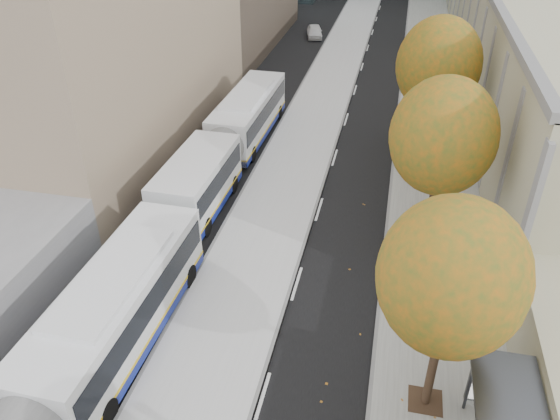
# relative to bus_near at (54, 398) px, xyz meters

# --- Properties ---
(bus_platform) EXTENTS (4.25, 150.00, 0.15)m
(bus_platform) POSITION_rel_bus_near_xyz_m (3.43, 25.54, -1.54)
(bus_platform) COLOR #BBBBBB
(bus_platform) RESTS_ON ground
(sidewalk) EXTENTS (4.75, 150.00, 0.08)m
(sidewalk) POSITION_rel_bus_near_xyz_m (11.43, 25.54, -1.57)
(sidewalk) COLOR gray
(sidewalk) RESTS_ON ground
(tree_c) EXTENTS (4.20, 4.20, 7.28)m
(tree_c) POSITION_rel_bus_near_xyz_m (10.90, 3.54, 3.64)
(tree_c) COLOR #2F2215
(tree_c) RESTS_ON sidewalk
(tree_d) EXTENTS (4.40, 4.40, 7.60)m
(tree_d) POSITION_rel_bus_near_xyz_m (10.90, 12.54, 3.86)
(tree_d) COLOR #2F2215
(tree_d) RESTS_ON sidewalk
(tree_e) EXTENTS (4.60, 4.60, 7.92)m
(tree_e) POSITION_rel_bus_near_xyz_m (10.90, 21.54, 4.07)
(tree_e) COLOR #2F2215
(tree_e) RESTS_ON sidewalk
(bus_near) EXTENTS (2.92, 17.75, 2.95)m
(bus_near) POSITION_rel_bus_near_xyz_m (0.00, 0.00, 0.00)
(bus_near) COLOR silver
(bus_near) RESTS_ON ground
(bus_far) EXTENTS (2.83, 17.19, 2.86)m
(bus_far) POSITION_rel_bus_near_xyz_m (-0.21, 18.43, -0.05)
(bus_far) COLOR silver
(bus_far) RESTS_ON ground
(distant_car) EXTENTS (2.18, 3.86, 1.24)m
(distant_car) POSITION_rel_bus_near_xyz_m (-0.00, 47.16, -0.99)
(distant_car) COLOR white
(distant_car) RESTS_ON ground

